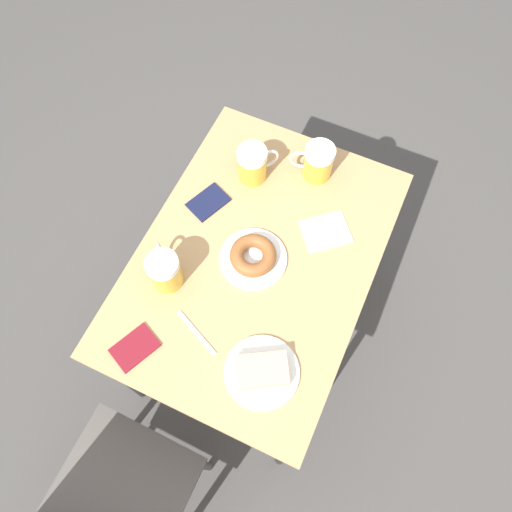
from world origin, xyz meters
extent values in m
plane|color=#474442|center=(0.00, 0.00, 0.00)|extent=(8.00, 8.00, 0.00)
cube|color=tan|center=(0.00, 0.00, 0.72)|extent=(0.71, 1.00, 0.03)
cylinder|color=black|center=(-0.31, -0.46, 0.35)|extent=(0.04, 0.04, 0.70)
cylinder|color=black|center=(0.31, -0.46, 0.35)|extent=(0.04, 0.04, 0.70)
cylinder|color=black|center=(-0.31, 0.46, 0.35)|extent=(0.04, 0.04, 0.70)
cylinder|color=black|center=(0.31, 0.46, 0.35)|extent=(0.04, 0.04, 0.70)
cube|color=#514C47|center=(0.11, 0.77, 0.45)|extent=(0.40, 0.40, 0.02)
cylinder|color=#514C47|center=(-0.07, 0.60, 0.22)|extent=(0.03, 0.03, 0.44)
cylinder|color=#514C47|center=(0.28, 0.60, 0.22)|extent=(0.03, 0.03, 0.44)
cylinder|color=white|center=(-0.16, 0.31, 0.74)|extent=(0.21, 0.21, 0.01)
cube|color=#D1B27F|center=(-0.16, 0.31, 0.76)|extent=(0.17, 0.15, 0.04)
cylinder|color=white|center=(0.01, 0.01, 0.74)|extent=(0.21, 0.21, 0.01)
torus|color=brown|center=(0.01, 0.01, 0.77)|extent=(0.14, 0.14, 0.04)
cylinder|color=gold|center=(-0.05, -0.37, 0.79)|extent=(0.09, 0.09, 0.10)
cylinder|color=white|center=(-0.05, -0.37, 0.85)|extent=(0.10, 0.10, 0.03)
torus|color=silver|center=(0.00, -0.36, 0.80)|extent=(0.08, 0.03, 0.08)
cylinder|color=gold|center=(0.14, -0.27, 0.79)|extent=(0.09, 0.09, 0.10)
cylinder|color=white|center=(0.14, -0.27, 0.85)|extent=(0.10, 0.10, 0.03)
torus|color=silver|center=(0.10, -0.31, 0.80)|extent=(0.06, 0.07, 0.08)
cylinder|color=gold|center=(0.21, 0.17, 0.79)|extent=(0.09, 0.09, 0.10)
cylinder|color=white|center=(0.21, 0.17, 0.85)|extent=(0.10, 0.10, 0.03)
torus|color=silver|center=(0.25, 0.13, 0.80)|extent=(0.06, 0.07, 0.08)
cube|color=white|center=(-0.16, -0.18, 0.74)|extent=(0.19, 0.18, 0.00)
cube|color=silver|center=(0.06, 0.29, 0.74)|extent=(0.16, 0.08, 0.00)
cube|color=maroon|center=(0.20, 0.40, 0.74)|extent=(0.13, 0.15, 0.01)
cube|color=#141938|center=(0.23, -0.12, 0.74)|extent=(0.13, 0.15, 0.01)
camera|label=1|loc=(-0.26, 0.57, 2.14)|focal=35.00mm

